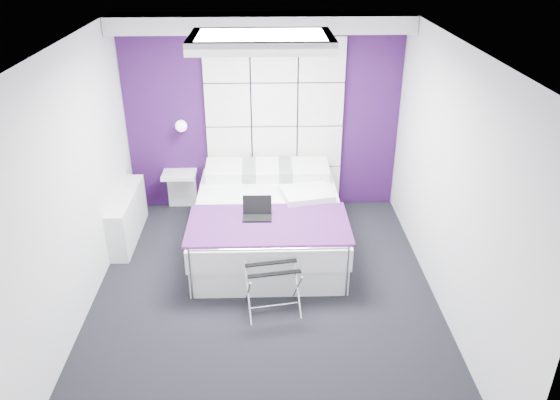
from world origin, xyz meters
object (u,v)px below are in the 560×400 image
object	(u,v)px
radiator	(128,216)
luggage_rack	(273,289)
laptop	(257,212)
wall_lamp	(182,125)
bed	(268,222)
nightstand	(179,174)

from	to	relation	value
radiator	luggage_rack	size ratio (longest dim) A/B	2.29
laptop	wall_lamp	bearing A→B (deg)	126.12
bed	luggage_rack	xyz separation A→B (m)	(0.03, -1.28, -0.06)
radiator	luggage_rack	distance (m)	2.33
wall_lamp	luggage_rack	size ratio (longest dim) A/B	0.29
wall_lamp	radiator	distance (m)	1.35
nightstand	radiator	bearing A→B (deg)	-127.79
laptop	radiator	bearing A→B (deg)	160.06
radiator	luggage_rack	xyz separation A→B (m)	(1.77, -1.51, -0.04)
wall_lamp	bed	xyz separation A→B (m)	(1.10, -0.99, -0.90)
wall_lamp	laptop	world-z (taller)	wall_lamp
wall_lamp	luggage_rack	world-z (taller)	wall_lamp
radiator	laptop	bearing A→B (deg)	-20.47
laptop	luggage_rack	bearing A→B (deg)	-79.65
wall_lamp	laptop	xyz separation A→B (m)	(0.98, -1.36, -0.56)
bed	nightstand	world-z (taller)	bed
wall_lamp	nightstand	world-z (taller)	wall_lamp
wall_lamp	bed	bearing A→B (deg)	-41.97
nightstand	luggage_rack	xyz separation A→B (m)	(1.21, -2.23, -0.28)
wall_lamp	laptop	size ratio (longest dim) A/B	0.47
bed	nightstand	bearing A→B (deg)	141.22
radiator	laptop	distance (m)	1.76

